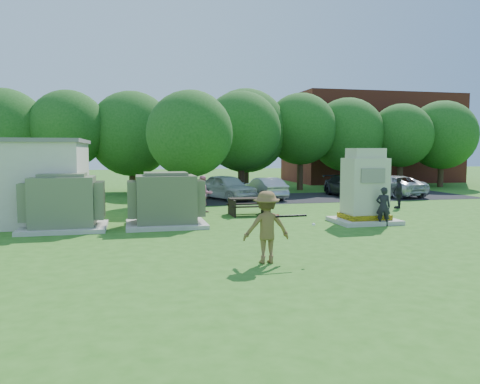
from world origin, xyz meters
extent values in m
plane|color=#2D6619|center=(0.00, 0.00, 0.00)|extent=(120.00, 120.00, 0.00)
cube|color=maroon|center=(18.00, 27.00, 4.00)|extent=(15.00, 8.00, 8.00)
cube|color=#232326|center=(7.00, 13.50, 0.01)|extent=(20.00, 6.00, 0.01)
cube|color=beige|center=(-6.50, 4.50, 0.07)|extent=(3.00, 2.40, 0.15)
cube|color=#656F4F|center=(-6.50, 4.50, 1.05)|extent=(2.20, 1.80, 1.80)
cube|color=#656F4F|center=(-6.50, 4.50, 2.01)|extent=(1.60, 1.30, 0.12)
cube|color=#656F4F|center=(-7.77, 4.50, 1.07)|extent=(0.32, 1.50, 1.35)
cube|color=#656F4F|center=(-5.23, 4.50, 1.07)|extent=(0.32, 1.50, 1.35)
cube|color=beige|center=(-2.80, 4.50, 0.07)|extent=(3.00, 2.40, 0.15)
cube|color=#5B6244|center=(-2.80, 4.50, 1.05)|extent=(2.20, 1.80, 1.80)
cube|color=#5B6244|center=(-2.80, 4.50, 2.01)|extent=(1.60, 1.30, 0.12)
cube|color=#5B6244|center=(-4.07, 4.50, 1.07)|extent=(0.32, 1.50, 1.35)
cube|color=#5B6244|center=(-1.53, 4.50, 1.07)|extent=(0.32, 1.50, 1.35)
cube|color=beige|center=(5.01, 3.52, 0.08)|extent=(2.45, 2.01, 0.17)
cube|color=yellow|center=(5.01, 3.52, 0.27)|extent=(1.73, 1.39, 0.20)
cube|color=beige|center=(5.01, 3.52, 1.48)|extent=(1.56, 1.23, 2.23)
cube|color=beige|center=(5.01, 3.52, 2.79)|extent=(1.28, 1.00, 0.39)
cube|color=gray|center=(5.01, 2.87, 1.93)|extent=(1.00, 0.04, 0.56)
cube|color=black|center=(1.05, 6.75, 0.74)|extent=(1.81, 0.70, 0.06)
cube|color=black|center=(1.05, 7.30, 0.44)|extent=(1.81, 0.25, 0.05)
cube|color=black|center=(1.05, 6.20, 0.44)|extent=(1.81, 0.25, 0.05)
cube|color=black|center=(0.27, 6.75, 0.37)|extent=(0.08, 1.36, 0.74)
cube|color=black|center=(1.84, 6.75, 0.37)|extent=(0.08, 1.36, 0.74)
imported|color=brown|center=(-0.71, -2.05, 0.93)|extent=(1.22, 0.73, 1.86)
imported|color=black|center=(5.33, 2.62, 0.75)|extent=(0.64, 0.53, 1.50)
imported|color=#D6718F|center=(-0.80, 8.00, 0.86)|extent=(0.92, 0.77, 1.73)
imported|color=black|center=(8.97, 7.43, 0.78)|extent=(0.89, 0.93, 1.56)
imported|color=silver|center=(1.43, 13.53, 0.74)|extent=(3.38, 4.70, 1.49)
imported|color=#A0A1A5|center=(3.69, 13.33, 0.64)|extent=(1.88, 4.05, 1.29)
imported|color=black|center=(9.26, 13.66, 0.65)|extent=(1.83, 4.49, 1.30)
imported|color=silver|center=(11.90, 13.12, 0.66)|extent=(3.18, 5.14, 1.33)
cylinder|color=black|center=(-0.10, -2.21, 1.22)|extent=(0.85, 0.10, 0.06)
cylinder|color=maroon|center=(-0.49, -2.06, 1.22)|extent=(0.22, 0.07, 0.06)
sphere|color=white|center=(0.53, -2.18, 0.97)|extent=(0.09, 0.09, 0.09)
cylinder|color=#47301E|center=(-12.00, 19.40, 1.20)|extent=(0.44, 0.44, 2.40)
sphere|color=#235B1C|center=(-12.00, 19.40, 4.08)|extent=(5.60, 5.60, 5.60)
cylinder|color=#47301E|center=(-8.00, 18.80, 1.40)|extent=(0.44, 0.44, 2.80)
sphere|color=#235B1C|center=(-8.00, 18.80, 4.30)|extent=(5.00, 5.00, 5.00)
cylinder|color=#47301E|center=(-4.00, 19.60, 1.15)|extent=(0.44, 0.44, 2.30)
sphere|color=#235B1C|center=(-4.00, 19.60, 4.04)|extent=(5.80, 5.80, 5.80)
cylinder|color=#47301E|center=(0.00, 18.70, 1.35)|extent=(0.44, 0.44, 2.70)
sphere|color=#235B1C|center=(0.00, 18.70, 4.32)|extent=(5.40, 5.40, 5.40)
cylinder|color=#47301E|center=(4.00, 19.30, 1.25)|extent=(0.44, 0.44, 2.50)
sphere|color=#235B1C|center=(4.00, 19.30, 4.30)|extent=(6.00, 6.00, 6.00)
cylinder|color=#47301E|center=(8.00, 18.90, 1.45)|extent=(0.44, 0.44, 2.90)
sphere|color=#235B1C|center=(8.00, 18.90, 4.46)|extent=(5.20, 5.20, 5.20)
cylinder|color=#47301E|center=(12.00, 19.50, 1.20)|extent=(0.44, 0.44, 2.40)
sphere|color=#235B1C|center=(12.00, 19.50, 4.08)|extent=(5.60, 5.60, 5.60)
cylinder|color=#47301E|center=(16.00, 18.60, 1.30)|extent=(0.44, 0.44, 2.60)
sphere|color=#235B1C|center=(16.00, 18.60, 4.04)|extent=(4.80, 4.80, 4.80)
cylinder|color=#47301E|center=(20.00, 19.20, 1.25)|extent=(0.44, 0.44, 2.50)
sphere|color=#235B1C|center=(20.00, 19.20, 4.12)|extent=(5.40, 5.40, 5.40)
cylinder|color=#47301E|center=(-1.00, 11.50, 1.20)|extent=(0.44, 0.44, 2.40)
sphere|color=#235B1C|center=(-1.00, 11.50, 3.78)|extent=(4.60, 4.60, 4.60)
cylinder|color=#47301E|center=(3.00, 16.50, 1.30)|extent=(0.44, 0.44, 2.60)
sphere|color=#235B1C|center=(3.00, 16.50, 4.16)|extent=(5.20, 5.20, 5.20)
camera|label=1|loc=(-4.07, -13.46, 2.89)|focal=35.00mm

